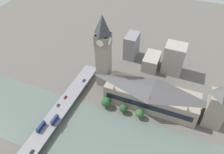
# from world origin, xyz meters

# --- Properties ---
(ground_plane) EXTENTS (600.00, 600.00, 0.00)m
(ground_plane) POSITION_xyz_m (0.00, 0.00, 0.00)
(ground_plane) COLOR #605E56
(river_water) EXTENTS (64.93, 360.00, 0.30)m
(river_water) POSITION_xyz_m (-38.47, 0.00, 0.15)
(river_water) COLOR slate
(river_water) RESTS_ON ground_plane
(parliament_hall) EXTENTS (27.40, 90.47, 26.44)m
(parliament_hall) POSITION_xyz_m (16.46, -8.00, 13.14)
(parliament_hall) COLOR gray
(parliament_hall) RESTS_ON ground_plane
(clock_tower) EXTENTS (14.13, 14.13, 82.31)m
(clock_tower) POSITION_xyz_m (28.76, 47.68, 43.76)
(clock_tower) COLOR gray
(clock_tower) RESTS_ON ground_plane
(victoria_tower) EXTENTS (16.52, 16.52, 48.41)m
(victoria_tower) POSITION_xyz_m (16.52, -65.49, 22.20)
(victoria_tower) COLOR gray
(victoria_tower) RESTS_ON ground_plane
(road_bridge) EXTENTS (161.87, 15.47, 6.17)m
(road_bridge) POSITION_xyz_m (-38.47, 69.86, 5.07)
(road_bridge) COLOR slate
(road_bridge) RESTS_ON ground_plane
(double_decker_bus_lead) EXTENTS (10.26, 2.53, 4.99)m
(double_decker_bus_lead) POSITION_xyz_m (-41.16, 66.00, 8.93)
(double_decker_bus_lead) COLOR navy
(double_decker_bus_lead) RESTS_ON road_bridge
(double_decker_bus_mid) EXTENTS (11.19, 2.51, 4.62)m
(double_decker_bus_mid) POSITION_xyz_m (-51.76, 73.31, 8.73)
(double_decker_bus_mid) COLOR navy
(double_decker_bus_mid) RESTS_ON road_bridge
(car_northbound_lead) EXTENTS (4.08, 1.91, 1.30)m
(car_northbound_lead) POSITION_xyz_m (-73.85, 66.82, 6.83)
(car_northbound_lead) COLOR black
(car_northbound_lead) RESTS_ON road_bridge
(car_northbound_mid) EXTENTS (4.48, 1.83, 1.40)m
(car_northbound_mid) POSITION_xyz_m (-12.14, 72.69, 6.87)
(car_northbound_mid) COLOR maroon
(car_northbound_mid) RESTS_ON road_bridge
(car_northbound_tail) EXTENTS (4.32, 1.86, 1.32)m
(car_northbound_tail) POSITION_xyz_m (16.99, 66.84, 6.84)
(car_northbound_tail) COLOR navy
(car_northbound_tail) RESTS_ON road_bridge
(car_southbound_lead) EXTENTS (4.15, 1.93, 1.49)m
(car_southbound_lead) POSITION_xyz_m (-23.87, 73.78, 6.91)
(car_southbound_lead) COLOR slate
(car_southbound_lead) RESTS_ON road_bridge
(city_block_west) EXTENTS (23.49, 14.61, 30.61)m
(city_block_west) POSITION_xyz_m (87.83, 35.89, 15.31)
(city_block_west) COLOR gray
(city_block_west) RESTS_ON ground_plane
(city_block_center) EXTENTS (27.84, 17.21, 16.36)m
(city_block_center) POSITION_xyz_m (75.67, 6.35, 8.18)
(city_block_center) COLOR #A39E93
(city_block_center) RESTS_ON ground_plane
(city_block_east) EXTENTS (20.16, 22.63, 36.07)m
(city_block_east) POSITION_xyz_m (77.47, -17.93, 18.04)
(city_block_east) COLOR #A39E93
(city_block_east) RESTS_ON ground_plane
(tree_embankment_near) EXTENTS (7.96, 7.96, 9.70)m
(tree_embankment_near) POSITION_xyz_m (-2.87, 13.58, 5.71)
(tree_embankment_near) COLOR brown
(tree_embankment_near) RESTS_ON ground_plane
(tree_embankment_mid) EXTENTS (8.15, 8.15, 10.31)m
(tree_embankment_mid) POSITION_xyz_m (-3.13, -2.60, 6.22)
(tree_embankment_mid) COLOR brown
(tree_embankment_mid) RESTS_ON ground_plane
(tree_embankment_far) EXTENTS (9.92, 9.92, 11.77)m
(tree_embankment_far) POSITION_xyz_m (-2.56, 32.05, 6.80)
(tree_embankment_far) COLOR brown
(tree_embankment_far) RESTS_ON ground_plane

